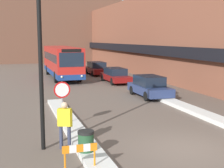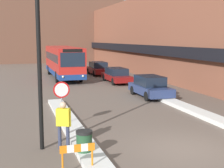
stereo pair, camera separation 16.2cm
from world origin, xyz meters
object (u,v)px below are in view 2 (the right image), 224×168
object	(u,v)px
city_bus	(63,61)
pedestrian	(63,121)
parked_car_back	(98,68)
parked_car_front	(150,87)
parked_car_middle	(117,75)
trash_bin	(84,144)
stop_sign	(62,95)
construction_barricade	(78,153)
street_lamp	(46,39)

from	to	relation	value
city_bus	pedestrian	xyz separation A→B (m)	(-3.24, -21.78, -0.70)
city_bus	parked_car_back	world-z (taller)	city_bus
parked_car_front	parked_car_middle	xyz separation A→B (m)	(-0.00, 7.72, -0.04)
trash_bin	pedestrian	bearing A→B (deg)	119.09
parked_car_back	stop_sign	bearing A→B (deg)	-109.17
city_bus	construction_barricade	size ratio (longest dim) A/B	10.69
trash_bin	construction_barricade	xyz separation A→B (m)	(-0.50, -1.32, 0.19)
stop_sign	pedestrian	xyz separation A→B (m)	(-0.33, -2.69, -0.51)
parked_car_middle	construction_barricade	size ratio (longest dim) A/B	4.36
street_lamp	pedestrian	distance (m)	3.12
stop_sign	street_lamp	bearing A→B (deg)	-109.17
city_bus	parked_car_front	bearing A→B (deg)	-71.61
parked_car_middle	trash_bin	xyz separation A→B (m)	(-6.97, -17.59, -0.24)
parked_car_back	pedestrian	world-z (taller)	pedestrian
parked_car_back	construction_barricade	xyz separation A→B (m)	(-7.47, -25.80, -0.09)
parked_car_middle	parked_car_back	size ratio (longest dim) A/B	1.02
parked_car_back	pedestrian	size ratio (longest dim) A/B	2.56
city_bus	stop_sign	bearing A→B (deg)	-98.67
parked_car_middle	construction_barricade	xyz separation A→B (m)	(-7.47, -18.91, -0.05)
parked_car_middle	stop_sign	size ratio (longest dim) A/B	2.15
parked_car_front	parked_car_back	bearing A→B (deg)	90.00
city_bus	stop_sign	world-z (taller)	city_bus
parked_car_middle	construction_barricade	bearing A→B (deg)	-111.56
pedestrian	trash_bin	world-z (taller)	pedestrian
trash_bin	parked_car_front	bearing A→B (deg)	54.76
street_lamp	construction_barricade	size ratio (longest dim) A/B	6.16
stop_sign	pedestrian	world-z (taller)	stop_sign
stop_sign	pedestrian	distance (m)	2.76
parked_car_back	pedestrian	xyz separation A→B (m)	(-7.54, -23.45, 0.34)
city_bus	stop_sign	xyz separation A→B (m)	(-2.91, -19.09, -0.19)
trash_bin	street_lamp	bearing A→B (deg)	131.71
street_lamp	construction_barricade	bearing A→B (deg)	-76.62
parked_car_front	parked_car_back	world-z (taller)	parked_car_front
trash_bin	construction_barricade	bearing A→B (deg)	-110.64
stop_sign	parked_car_front	bearing A→B (deg)	40.41
city_bus	parked_car_middle	world-z (taller)	city_bus
city_bus	street_lamp	world-z (taller)	street_lamp
parked_car_middle	street_lamp	distance (m)	18.55
street_lamp	trash_bin	xyz separation A→B (m)	(1.11, -1.24, -3.69)
trash_bin	parked_car_middle	bearing A→B (deg)	68.38
city_bus	pedestrian	distance (m)	22.04
pedestrian	construction_barricade	world-z (taller)	pedestrian
parked_car_front	construction_barricade	distance (m)	13.45
parked_car_back	stop_sign	size ratio (longest dim) A/B	2.10
city_bus	trash_bin	distance (m)	23.01
parked_car_middle	construction_barricade	world-z (taller)	parked_car_middle
parked_car_middle	stop_sign	distance (m)	15.65
stop_sign	street_lamp	xyz separation A→B (m)	(-0.86, -2.48, 2.56)
trash_bin	construction_barricade	world-z (taller)	trash_bin
city_bus	construction_barricade	distance (m)	24.37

